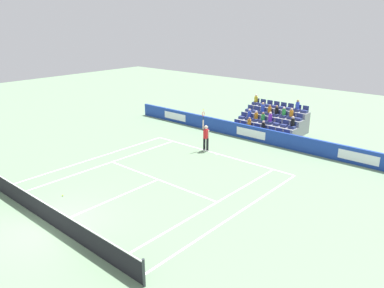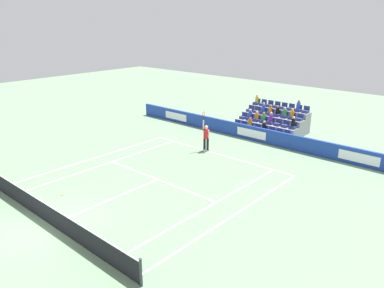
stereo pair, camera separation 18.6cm
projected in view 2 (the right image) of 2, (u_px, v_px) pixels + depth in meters
The scene contains 14 objects.
ground_plane at pixel (51, 225), 16.23m from camera, with size 80.00×80.00×0.00m, color gray.
line_baseline at pixel (218, 154), 24.68m from camera, with size 10.97×0.10×0.01m, color white.
line_service at pixel (158, 179), 20.78m from camera, with size 8.23×0.10×0.01m, color white.
line_centre_service at pixel (111, 199), 18.51m from camera, with size 0.10×6.40×0.01m, color white.
line_singles_sideline_left at pixel (106, 164), 23.04m from camera, with size 0.10×11.89×0.01m, color white.
line_singles_sideline_right at pixel (210, 206), 17.88m from camera, with size 0.10×11.89×0.01m, color white.
line_doubles_sideline_left at pixel (93, 158), 23.90m from camera, with size 0.10×11.89×0.01m, color white.
line_doubles_sideline_right at pixel (234, 215), 17.02m from camera, with size 0.10×11.89×0.01m, color white.
line_centre_mark at pixel (217, 154), 24.61m from camera, with size 0.10×0.20×0.01m, color white.
sponsor_barrier at pixel (252, 133), 27.38m from camera, with size 22.89×0.22×1.05m.
tennis_net at pixel (49, 215), 16.08m from camera, with size 11.97×0.10×1.07m.
tennis_player at pixel (206, 137), 24.97m from camera, with size 0.53×0.39×2.85m.
stadium_stand at pixel (272, 123), 29.41m from camera, with size 4.96×3.80×2.59m.
loose_tennis_ball at pixel (62, 195), 18.87m from camera, with size 0.07×0.07×0.07m, color #D1E533.
Camera 2 is at (-14.04, 6.64, 8.50)m, focal length 35.02 mm.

